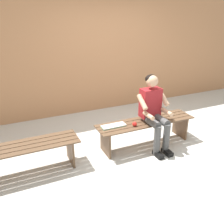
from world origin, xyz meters
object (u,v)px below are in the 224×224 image
object	(u,v)px
bench_near	(146,127)
person_seated	(154,110)
apple	(135,124)
bench_far	(24,153)
book_open	(114,126)

from	to	relation	value
bench_near	person_seated	bearing A→B (deg)	128.36
person_seated	apple	size ratio (longest dim) A/B	16.51
bench_far	apple	bearing A→B (deg)	176.86
bench_near	apple	bearing A→B (deg)	19.13
bench_near	book_open	size ratio (longest dim) A/B	4.28
person_seated	book_open	xyz separation A→B (m)	(0.68, -0.14, -0.23)
bench_near	bench_far	bearing A→B (deg)	-0.00
bench_near	person_seated	distance (m)	0.37
bench_far	book_open	distance (m)	1.44
person_seated	book_open	bearing A→B (deg)	-11.58
bench_near	bench_far	size ratio (longest dim) A/B	1.11
bench_near	person_seated	size ratio (longest dim) A/B	1.40
bench_near	book_open	distance (m)	0.61
bench_near	person_seated	xyz separation A→B (m)	(-0.08, 0.10, 0.35)
bench_far	book_open	size ratio (longest dim) A/B	3.86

